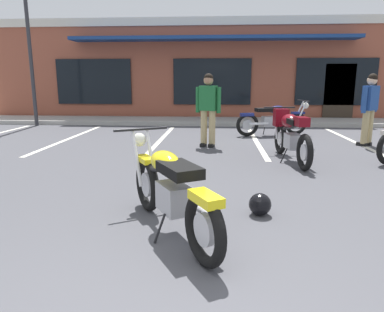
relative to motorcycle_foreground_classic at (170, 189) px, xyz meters
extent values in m
plane|color=#47474C|center=(0.22, 1.77, -0.46)|extent=(80.00, 80.00, 0.00)
cube|color=#A8A59E|center=(0.22, 9.31, -0.39)|extent=(22.00, 1.80, 0.14)
cube|color=brown|center=(0.22, 13.27, 1.43)|extent=(17.09, 5.89, 3.78)
cube|color=beige|center=(0.22, 10.30, 3.17)|extent=(17.09, 0.06, 0.30)
cube|color=black|center=(-4.34, 10.29, 0.99)|extent=(2.92, 0.06, 1.70)
cube|color=black|center=(0.22, 10.29, 0.99)|extent=(2.92, 0.06, 1.70)
cube|color=black|center=(4.78, 10.29, 0.99)|extent=(2.92, 0.06, 1.70)
cube|color=#33281E|center=(4.92, 10.29, 0.59)|extent=(1.10, 0.06, 2.10)
cube|color=navy|center=(0.22, 9.88, 2.52)|extent=(10.25, 0.90, 0.12)
cube|color=silver|center=(-3.46, 5.71, -0.46)|extent=(0.12, 4.80, 0.01)
cube|color=silver|center=(-1.01, 5.71, -0.46)|extent=(0.12, 4.80, 0.01)
cube|color=silver|center=(1.45, 5.71, -0.46)|extent=(0.12, 4.80, 0.01)
cube|color=silver|center=(3.91, 5.71, -0.46)|extent=(0.12, 4.80, 0.01)
torus|color=black|center=(0.37, -0.64, -0.14)|extent=(0.41, 0.60, 0.64)
cylinder|color=#B7B7BC|center=(0.37, -0.64, -0.14)|extent=(0.20, 0.28, 0.29)
torus|color=black|center=(-0.35, 0.60, -0.14)|extent=(0.41, 0.60, 0.64)
cylinder|color=#B7B7BC|center=(-0.35, 0.60, -0.14)|extent=(0.20, 0.28, 0.29)
cylinder|color=silver|center=(-0.48, 0.64, 0.18)|extent=(0.20, 0.30, 0.66)
cylinder|color=silver|center=(-0.33, 0.73, 0.18)|extent=(0.20, 0.30, 0.66)
cylinder|color=black|center=(-0.44, 0.76, 0.50)|extent=(0.59, 0.36, 0.03)
sphere|color=silver|center=(-0.48, 0.83, 0.36)|extent=(0.23, 0.23, 0.17)
cube|color=yellow|center=(-0.37, 0.64, 0.16)|extent=(0.30, 0.38, 0.06)
cube|color=#9E9EA3|center=(0.05, -0.09, -0.06)|extent=(0.41, 0.47, 0.28)
cylinder|color=silver|center=(0.36, -0.34, -0.10)|extent=(0.34, 0.51, 0.07)
cylinder|color=black|center=(-0.05, 0.08, 0.18)|extent=(0.53, 0.84, 0.26)
ellipsoid|color=yellow|center=(-0.06, 0.10, 0.26)|extent=(0.47, 0.55, 0.22)
cube|color=black|center=(0.12, -0.21, 0.26)|extent=(0.50, 0.59, 0.10)
cube|color=yellow|center=(0.38, -0.66, 0.14)|extent=(0.32, 0.39, 0.08)
cylinder|color=black|center=(-0.07, -0.24, -0.32)|extent=(0.13, 0.09, 0.29)
torus|color=black|center=(1.28, 6.39, -0.14)|extent=(0.64, 0.26, 0.64)
cylinder|color=#B7B7BC|center=(1.28, 6.39, -0.14)|extent=(0.29, 0.13, 0.29)
torus|color=black|center=(2.67, 6.77, -0.14)|extent=(0.64, 0.26, 0.64)
cylinder|color=#B7B7BC|center=(2.67, 6.77, -0.14)|extent=(0.29, 0.13, 0.29)
cylinder|color=silver|center=(2.74, 6.88, 0.18)|extent=(0.33, 0.13, 0.66)
cylinder|color=silver|center=(2.79, 6.71, 0.18)|extent=(0.33, 0.13, 0.66)
cylinder|color=black|center=(2.84, 6.81, 0.50)|extent=(0.20, 0.65, 0.03)
sphere|color=silver|center=(2.92, 6.83, 0.36)|extent=(0.21, 0.21, 0.17)
cube|color=navy|center=(2.71, 6.78, 0.16)|extent=(0.38, 0.23, 0.06)
cube|color=#9E9EA3|center=(1.90, 6.56, -0.06)|extent=(0.45, 0.34, 0.28)
cylinder|color=silver|center=(1.58, 6.33, -0.10)|extent=(0.55, 0.21, 0.07)
cylinder|color=black|center=(2.09, 6.61, 0.18)|extent=(0.92, 0.30, 0.26)
ellipsoid|color=navy|center=(2.11, 6.62, 0.26)|extent=(0.53, 0.38, 0.22)
cube|color=black|center=(1.76, 6.52, 0.26)|extent=(0.57, 0.41, 0.10)
cube|color=navy|center=(1.26, 6.39, 0.14)|extent=(0.39, 0.25, 0.08)
cylinder|color=black|center=(1.78, 6.71, -0.32)|extent=(0.06, 0.14, 0.29)
torus|color=black|center=(1.96, 2.67, -0.14)|extent=(0.17, 0.65, 0.64)
cylinder|color=#B7B7BC|center=(1.96, 2.67, -0.14)|extent=(0.09, 0.29, 0.29)
torus|color=black|center=(1.79, 4.10, -0.14)|extent=(0.17, 0.65, 0.64)
cylinder|color=#B7B7BC|center=(1.79, 4.10, -0.14)|extent=(0.09, 0.29, 0.29)
cylinder|color=silver|center=(1.69, 4.19, 0.18)|extent=(0.08, 0.33, 0.66)
cylinder|color=silver|center=(1.87, 4.21, 0.18)|extent=(0.08, 0.33, 0.66)
cylinder|color=black|center=(1.77, 4.28, 0.50)|extent=(0.66, 0.11, 0.03)
sphere|color=silver|center=(1.76, 4.36, 0.36)|extent=(0.19, 0.19, 0.17)
cube|color=maroon|center=(1.79, 4.14, 0.16)|extent=(0.18, 0.37, 0.06)
cube|color=#9E9EA3|center=(1.88, 3.30, -0.06)|extent=(0.28, 0.43, 0.28)
cylinder|color=silver|center=(2.07, 2.95, -0.10)|extent=(0.13, 0.55, 0.07)
cylinder|color=black|center=(1.86, 3.50, 0.18)|extent=(0.17, 0.94, 0.26)
ellipsoid|color=maroon|center=(1.86, 3.54, 0.30)|extent=(0.36, 0.55, 0.26)
cube|color=maroon|center=(1.78, 4.15, 0.30)|extent=(0.31, 0.27, 0.36)
cube|color=black|center=(1.90, 3.21, 0.32)|extent=(0.28, 0.43, 0.10)
cube|color=maroon|center=(1.93, 2.91, 0.36)|extent=(0.24, 0.34, 0.16)
cylinder|color=black|center=(1.71, 3.21, -0.32)|extent=(0.14, 0.04, 0.29)
cube|color=black|center=(0.33, 4.74, -0.42)|extent=(0.16, 0.26, 0.08)
cube|color=black|center=(0.13, 4.80, -0.42)|extent=(0.16, 0.26, 0.08)
cylinder|color=tan|center=(0.34, 4.78, 0.00)|extent=(0.19, 0.19, 0.80)
cylinder|color=tan|center=(0.15, 4.83, 0.00)|extent=(0.19, 0.19, 0.80)
cube|color=#1E6633|center=(0.24, 4.81, 0.66)|extent=(0.43, 0.32, 0.56)
cylinder|color=#1E6633|center=(0.48, 4.74, 0.62)|extent=(0.12, 0.12, 0.58)
cylinder|color=#1E6633|center=(0.00, 4.88, 0.62)|extent=(0.12, 0.12, 0.58)
sphere|color=#A07556|center=(0.24, 4.81, 1.06)|extent=(0.27, 0.27, 0.22)
sphere|color=black|center=(0.24, 4.82, 1.11)|extent=(0.26, 0.26, 0.21)
cube|color=black|center=(3.87, 5.14, -0.42)|extent=(0.23, 0.25, 0.08)
cube|color=black|center=(4.02, 5.27, -0.42)|extent=(0.23, 0.25, 0.08)
cylinder|color=tan|center=(3.90, 5.11, 0.00)|extent=(0.21, 0.21, 0.80)
cylinder|color=tan|center=(4.05, 5.24, 0.00)|extent=(0.21, 0.21, 0.80)
cube|color=#23478C|center=(3.97, 5.17, 0.66)|extent=(0.43, 0.42, 0.56)
cylinder|color=#23478C|center=(3.78, 5.01, 0.62)|extent=(0.14, 0.14, 0.58)
cylinder|color=#23478C|center=(4.16, 5.34, 0.62)|extent=(0.14, 0.14, 0.58)
sphere|color=beige|center=(3.97, 5.17, 1.06)|extent=(0.31, 0.31, 0.22)
sphere|color=black|center=(3.98, 5.16, 1.11)|extent=(0.30, 0.30, 0.21)
sphere|color=black|center=(0.97, 0.54, -0.33)|extent=(0.26, 0.26, 0.26)
cube|color=black|center=(0.97, 0.64, -0.34)|extent=(0.18, 0.03, 0.09)
cylinder|color=#2D2D33|center=(-5.68, 8.21, 2.21)|extent=(0.12, 0.12, 5.35)
camera|label=1|loc=(0.47, -3.39, 1.08)|focal=33.23mm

